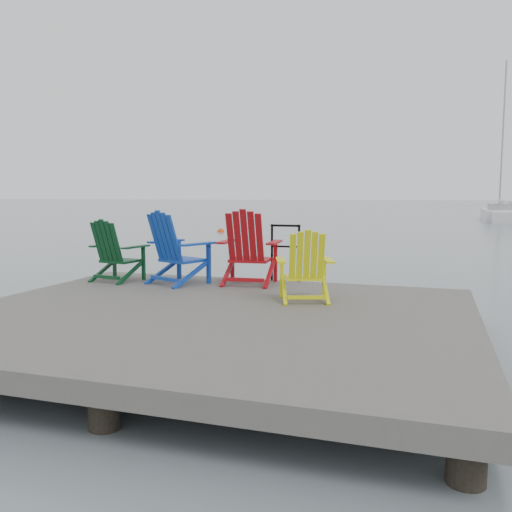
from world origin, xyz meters
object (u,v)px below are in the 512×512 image
(handrail, at_px, (285,247))
(buoy_d, at_px, (489,219))
(chair_yellow, at_px, (305,266))
(sailboat_near, at_px, (499,215))
(chair_red, at_px, (248,248))
(buoy_b, at_px, (221,232))
(chair_blue, at_px, (176,248))
(chair_green, at_px, (115,251))

(handrail, distance_m, buoy_d, 38.11)
(chair_yellow, bearing_deg, handrail, 95.18)
(sailboat_near, bearing_deg, chair_red, -99.38)
(buoy_b, bearing_deg, handrail, -65.24)
(chair_blue, relative_size, chair_red, 0.98)
(sailboat_near, bearing_deg, chair_yellow, -97.40)
(chair_yellow, xyz_separation_m, sailboat_near, (6.30, 37.28, -0.60))
(chair_yellow, height_order, sailboat_near, sailboat_near)
(chair_blue, bearing_deg, chair_green, -154.00)
(chair_red, bearing_deg, chair_yellow, -47.84)
(chair_blue, bearing_deg, buoy_d, 101.19)
(handrail, bearing_deg, chair_blue, -152.62)
(buoy_b, bearing_deg, chair_green, -73.34)
(chair_green, relative_size, buoy_d, 2.73)
(chair_green, relative_size, chair_blue, 0.87)
(chair_blue, xyz_separation_m, sailboat_near, (8.49, 36.54, -0.70))
(sailboat_near, bearing_deg, chair_blue, -100.89)
(chair_green, xyz_separation_m, buoy_d, (8.96, 38.39, -0.98))
(buoy_d, bearing_deg, sailboat_near, -72.79)
(chair_green, bearing_deg, sailboat_near, 84.44)
(handrail, height_order, sailboat_near, sailboat_near)
(buoy_d, bearing_deg, chair_blue, -101.68)
(sailboat_near, bearing_deg, buoy_d, 109.39)
(buoy_b, bearing_deg, chair_red, -67.07)
(sailboat_near, bearing_deg, chair_green, -102.39)
(chair_red, height_order, chair_yellow, chair_red)
(sailboat_near, relative_size, buoy_d, 34.00)
(chair_yellow, bearing_deg, buoy_d, 63.12)
(chair_blue, distance_m, buoy_d, 39.16)
(handrail, xyz_separation_m, chair_blue, (-1.52, -0.79, 0.01))
(chair_yellow, distance_m, sailboat_near, 37.81)
(chair_yellow, relative_size, buoy_d, 2.58)
(chair_red, xyz_separation_m, buoy_b, (-7.53, 17.81, -1.06))
(chair_blue, distance_m, chair_yellow, 2.31)
(chair_yellow, relative_size, sailboat_near, 0.08)
(buoy_b, bearing_deg, sailboat_near, 50.98)
(chair_blue, height_order, chair_yellow, chair_blue)
(handrail, bearing_deg, sailboat_near, 78.98)
(handrail, xyz_separation_m, chair_yellow, (0.67, -1.52, -0.08))
(chair_blue, distance_m, buoy_b, 19.25)
(handrail, relative_size, sailboat_near, 0.08)
(chair_yellow, xyz_separation_m, buoy_d, (5.74, 39.07, -0.96))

